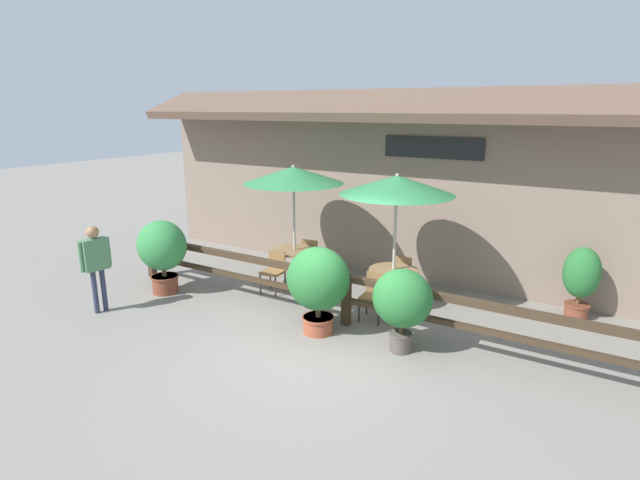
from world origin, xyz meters
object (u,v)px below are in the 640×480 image
Objects in this scene: chair_near_wallside at (312,254)px; chair_middle_wallside at (404,273)px; chair_middle_streetside at (374,294)px; pedestrian at (95,257)px; patio_umbrella_middle at (397,185)px; dining_table_near at (295,256)px; chair_near_streetside at (274,269)px; patio_umbrella_near at (293,175)px; dining_table_middle at (393,277)px; potted_plant_tall_tropical at (581,278)px; potted_plant_corner_fern at (318,282)px; potted_plant_broad_leaf at (162,249)px; potted_plant_entrance_palm at (402,300)px.

chair_near_wallside and chair_middle_wallside have the same top height.
pedestrian is at bearing -156.85° from chair_middle_streetside.
dining_table_near is at bearing 176.33° from patio_umbrella_middle.
chair_near_streetside reaches higher than dining_table_near.
dining_table_middle is (2.44, -0.16, -1.80)m from patio_umbrella_near.
chair_middle_wallside is at bearing 23.16° from chair_near_streetside.
chair_near_streetside is at bearing -168.21° from dining_table_middle.
potted_plant_tall_tropical is (5.59, 1.12, -1.63)m from patio_umbrella_near.
chair_middle_streetside is (2.35, -1.55, 0.00)m from chair_near_wallside.
pedestrian reaches higher than chair_near_wallside.
chair_middle_streetside is at bearing -95.40° from dining_table_middle.
dining_table_middle is 3.41m from potted_plant_tall_tropical.
potted_plant_tall_tropical is at bearing 11.36° from dining_table_near.
pedestrian reaches higher than dining_table_middle.
potted_plant_broad_leaf reaches higher than potted_plant_corner_fern.
chair_near_streetside and chair_middle_streetside have the same top height.
pedestrian reaches higher than potted_plant_corner_fern.
patio_umbrella_middle is 1.80m from dining_table_middle.
chair_near_wallside is at bearing 141.84° from chair_middle_streetside.
patio_umbrella_middle reaches higher than pedestrian.
patio_umbrella_middle is at bearing 22.01° from potted_plant_broad_leaf.
dining_table_near is 0.70× the size of potted_plant_tall_tropical.
pedestrian is at bearing -124.25° from dining_table_near.
chair_near_wallside is at bearing 160.25° from pedestrian.
patio_umbrella_near is 3.03× the size of chair_near_streetside.
dining_table_middle is 4.80m from potted_plant_broad_leaf.
patio_umbrella_middle is 2.39m from potted_plant_corner_fern.
patio_umbrella_near is 2.44m from patio_umbrella_middle.
potted_plant_tall_tropical is (3.80, 3.03, -0.14)m from potted_plant_corner_fern.
dining_table_middle is at bearing 22.01° from potted_plant_broad_leaf.
patio_umbrella_near is at bearing 44.23° from potted_plant_broad_leaf.
potted_plant_corner_fern is (-0.64, -1.75, -1.49)m from patio_umbrella_middle.
chair_near_streetside is 2.73m from chair_middle_wallside.
chair_near_streetside is at bearing 150.21° from pedestrian.
potted_plant_entrance_palm is at bearing -128.20° from potted_plant_tall_tropical.
chair_near_wallside is 2.81m from chair_middle_streetside.
chair_middle_wallside is 0.51× the size of pedestrian.
patio_umbrella_near is at bearing -168.64° from potted_plant_tall_tropical.
chair_middle_streetside is at bearing -148.24° from potted_plant_tall_tropical.
dining_table_middle is 0.70× the size of potted_plant_entrance_palm.
potted_plant_corner_fern reaches higher than chair_middle_wallside.
pedestrian reaches higher than potted_plant_broad_leaf.
potted_plant_entrance_palm is 0.88× the size of potted_plant_broad_leaf.
potted_plant_corner_fern is 4.29m from pedestrian.
potted_plant_broad_leaf is at bearing -135.77° from patio_umbrella_near.
chair_near_wallside is at bearing 142.82° from potted_plant_entrance_palm.
potted_plant_tall_tropical is at bearing 176.53° from chair_near_wallside.
dining_table_near is 2.44m from chair_middle_wallside.
patio_umbrella_near reaches higher than potted_plant_tall_tropical.
potted_plant_broad_leaf is 1.40m from pedestrian.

